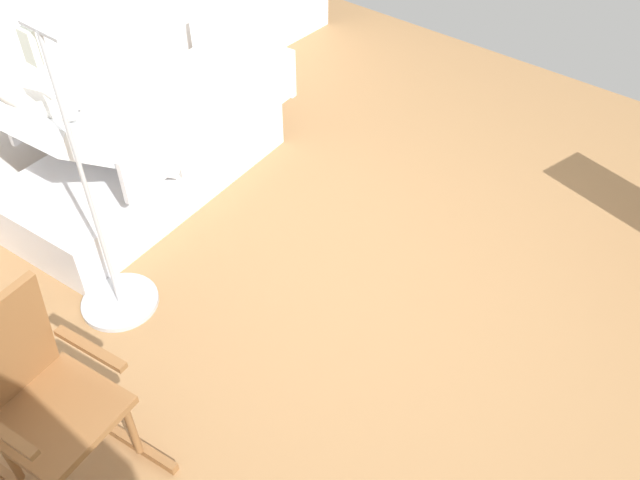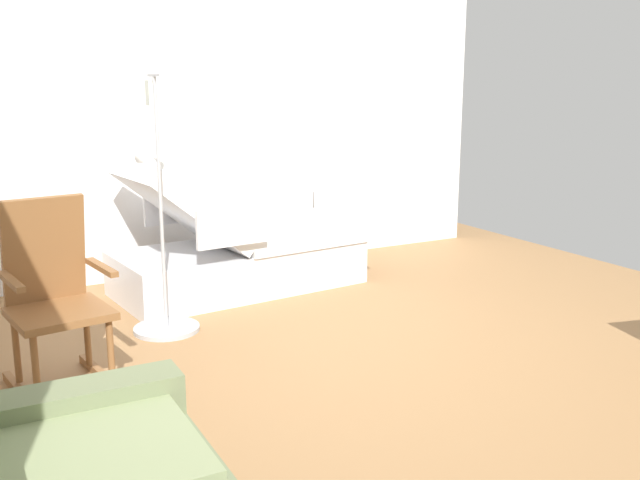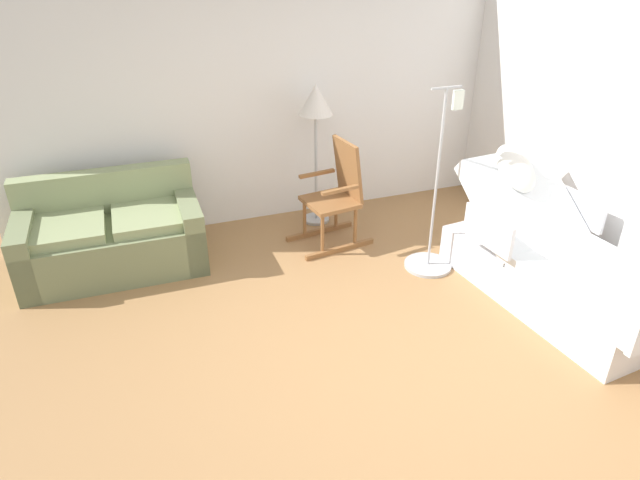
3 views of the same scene
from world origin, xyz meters
name	(u,v)px [view 1 (image 1 of 3)]	position (x,y,z in m)	size (l,w,h in m)	color
ground_plane	(377,302)	(0.00, 0.00, 0.00)	(6.34, 6.34, 0.00)	#9E7247
hospital_bed	(145,149)	(1.85, 0.12, 0.32)	(1.15, 2.14, 1.18)	silver
rocking_chair	(43,400)	(0.52, 1.73, 0.50)	(0.82, 0.57, 1.05)	brown
iv_pole	(111,273)	(1.15, 0.96, 0.25)	(0.44, 0.44, 1.69)	#B2B5BA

